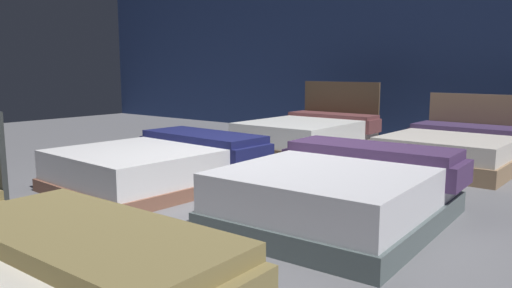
% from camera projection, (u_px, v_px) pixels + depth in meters
% --- Properties ---
extents(ground_plane, '(18.00, 18.00, 0.02)m').
position_uv_depth(ground_plane, '(236.00, 203.00, 4.75)').
color(ground_plane, slate).
extents(showroom_back_wall, '(18.00, 0.06, 3.50)m').
position_uv_depth(showroom_back_wall, '(433.00, 42.00, 8.57)').
color(showroom_back_wall, navy).
rests_on(showroom_back_wall, ground_plane).
extents(bed_2, '(1.73, 2.15, 0.52)m').
position_uv_depth(bed_2, '(161.00, 164.00, 5.45)').
color(bed_2, brown).
rests_on(bed_2, ground_plane).
extents(bed_3, '(1.70, 2.03, 0.58)m').
position_uv_depth(bed_3, '(341.00, 192.00, 4.13)').
color(bed_3, '#4D5A5B').
rests_on(bed_3, ground_plane).
extents(bed_4, '(1.60, 2.16, 1.07)m').
position_uv_depth(bed_4, '(309.00, 134.00, 7.82)').
color(bed_4, brown).
rests_on(bed_4, ground_plane).
extents(bed_5, '(1.61, 2.04, 0.93)m').
position_uv_depth(bed_5, '(456.00, 149.00, 6.48)').
color(bed_5, '#907253').
rests_on(bed_5, ground_plane).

